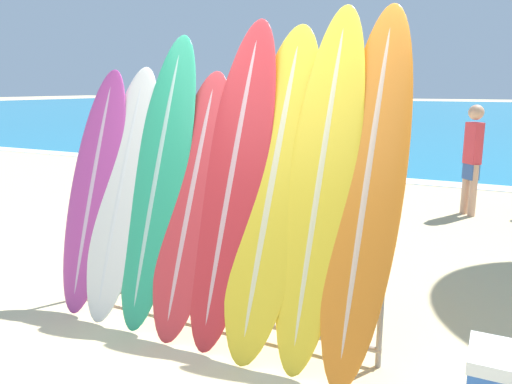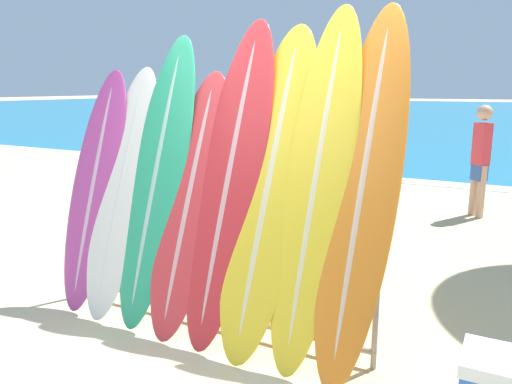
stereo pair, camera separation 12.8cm
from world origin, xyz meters
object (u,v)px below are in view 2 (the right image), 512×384
surfboard_slot_5 (270,185)px  surfboard_rack (208,267)px  surfboard_slot_2 (158,178)px  person_far_left (481,157)px  surfboard_slot_3 (190,201)px  surfboard_slot_0 (95,188)px  person_mid_beach (257,156)px  surfboard_slot_1 (122,190)px  surfboard_slot_6 (317,181)px  surfboard_slot_7 (363,185)px  surfboard_slot_4 (231,178)px

surfboard_slot_5 → surfboard_rack: bearing=-169.3°
surfboard_slot_2 → person_far_left: 5.14m
surfboard_slot_2 → person_far_left: surfboard_slot_2 is taller
surfboard_slot_2 → surfboard_slot_3: surfboard_slot_2 is taller
surfboard_rack → surfboard_slot_0: size_ratio=1.32×
person_mid_beach → person_far_left: size_ratio=0.96×
surfboard_slot_5 → person_far_left: (1.10, 4.64, -0.29)m
surfboard_slot_0 → surfboard_slot_1: size_ratio=0.99×
surfboard_slot_2 → person_far_left: size_ratio=1.42×
surfboard_rack → surfboard_slot_3: surfboard_slot_3 is taller
surfboard_slot_6 → surfboard_slot_5: bearing=-178.4°
surfboard_slot_2 → surfboard_slot_3: (0.35, -0.04, -0.15)m
surfboard_rack → surfboard_slot_7: surfboard_slot_7 is taller
surfboard_slot_3 → surfboard_slot_7: surfboard_slot_7 is taller
surfboard_slot_2 → surfboard_slot_6: bearing=2.0°
surfboard_slot_5 → surfboard_slot_7: (0.68, 0.02, 0.06)m
surfboard_slot_1 → person_far_left: size_ratio=1.27×
surfboard_slot_1 → person_mid_beach: 3.56m
surfboard_slot_3 → surfboard_slot_7: 1.35m
surfboard_slot_7 → surfboard_slot_5: bearing=-178.0°
surfboard_slot_1 → surfboard_slot_3: 0.69m
surfboard_slot_5 → person_mid_beach: 3.94m
surfboard_slot_7 → person_far_left: surfboard_slot_7 is taller
surfboard_slot_7 → surfboard_slot_0: bearing=-177.3°
surfboard_slot_0 → person_mid_beach: surfboard_slot_0 is taller
person_mid_beach → person_far_left: (3.01, 1.22, 0.04)m
surfboard_rack → surfboard_slot_6: bearing=6.9°
surfboard_slot_3 → person_mid_beach: bearing=109.8°
surfboard_slot_4 → surfboard_slot_5: surfboard_slot_4 is taller
surfboard_slot_3 → person_far_left: surfboard_slot_3 is taller
surfboard_slot_3 → person_mid_beach: 3.73m
surfboard_slot_2 → surfboard_slot_7: size_ratio=0.93×
surfboard_slot_1 → surfboard_slot_5: bearing=3.4°
surfboard_slot_3 → surfboard_slot_4: 0.39m
surfboard_slot_0 → surfboard_slot_6: size_ratio=0.82×
surfboard_slot_1 → surfboard_slot_2: bearing=6.8°
surfboard_slot_5 → surfboard_slot_6: size_ratio=0.95×
surfboard_slot_1 → surfboard_slot_7: surfboard_slot_7 is taller
surfboard_slot_3 → person_mid_beach: size_ratio=1.29×
surfboard_slot_4 → person_far_left: size_ratio=1.49×
person_far_left → surfboard_slot_1: bearing=-69.2°
person_mid_beach → surfboard_slot_3: bearing=-123.9°
surfboard_slot_0 → surfboard_rack: bearing=-0.3°
person_far_left → surfboard_slot_6: bearing=-51.0°
surfboard_slot_3 → surfboard_slot_4: size_ratio=0.83×
surfboard_slot_5 → surfboard_slot_7: size_ratio=0.95×
surfboard_slot_7 → person_far_left: (0.42, 4.62, -0.35)m
surfboard_slot_2 → person_mid_beach: surfboard_slot_2 is taller
surfboard_slot_1 → surfboard_slot_7: bearing=2.9°
surfboard_rack → surfboard_slot_6: surfboard_slot_6 is taller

